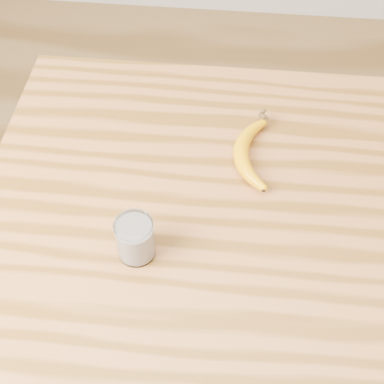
{
  "coord_description": "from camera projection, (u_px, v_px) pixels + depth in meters",
  "views": [
    {
      "loc": [
        -0.12,
        -0.63,
        1.73
      ],
      "look_at": [
        -0.18,
        -0.01,
        0.93
      ],
      "focal_mm": 50.0,
      "sensor_mm": 36.0,
      "label": 1
    }
  ],
  "objects": [
    {
      "name": "smoothie_glass",
      "position": [
        135.0,
        239.0,
        0.94
      ],
      "size": [
        0.07,
        0.07,
        0.09
      ],
      "color": "white",
      "rests_on": "table"
    },
    {
      "name": "banana",
      "position": [
        240.0,
        152.0,
        1.09
      ],
      "size": [
        0.1,
        0.27,
        0.03
      ],
      "primitive_type": null,
      "rotation": [
        0.0,
        0.0,
        0.02
      ],
      "color": "#E39400",
      "rests_on": "table"
    },
    {
      "name": "table",
      "position": [
        277.0,
        241.0,
        1.14
      ],
      "size": [
        1.2,
        0.8,
        0.9
      ],
      "color": "#A1612E",
      "rests_on": "ground"
    }
  ]
}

